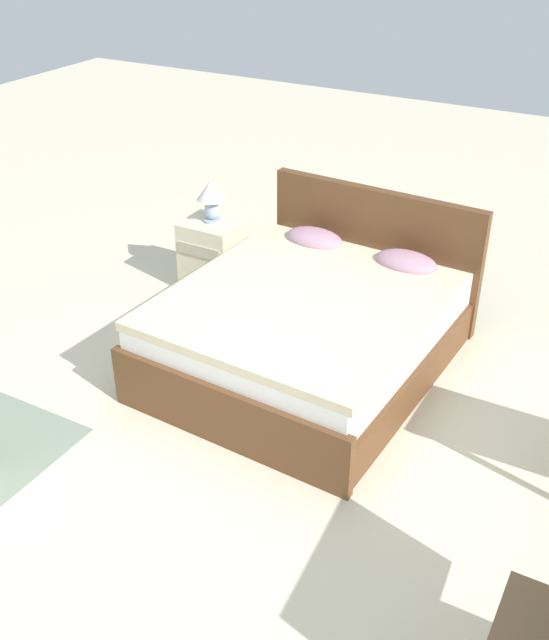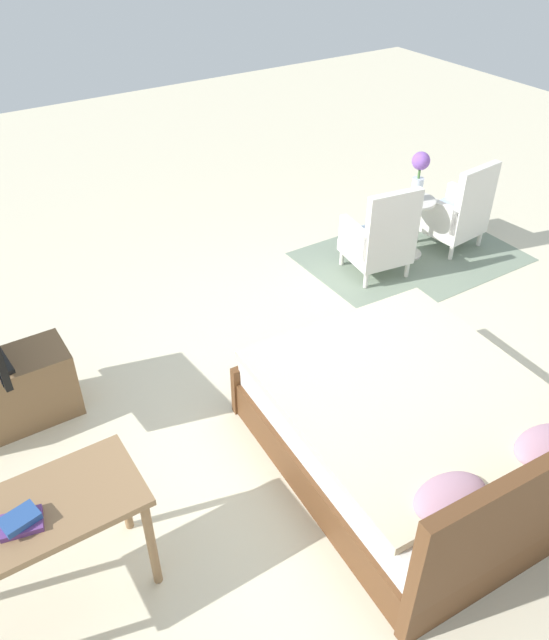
% 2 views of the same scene
% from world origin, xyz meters
% --- Properties ---
extents(ground_plane, '(16.00, 16.00, 0.00)m').
position_xyz_m(ground_plane, '(0.00, 0.00, 0.00)').
color(ground_plane, beige).
extents(bed, '(1.75, 2.07, 0.96)m').
position_xyz_m(bed, '(-0.11, 0.99, 0.30)').
color(bed, brown).
rests_on(bed, ground_plane).
extents(nightstand, '(0.44, 0.41, 0.57)m').
position_xyz_m(nightstand, '(-1.29, 1.61, 0.28)').
color(nightstand, beige).
rests_on(nightstand, ground_plane).
extents(table_lamp, '(0.22, 0.22, 0.33)m').
position_xyz_m(table_lamp, '(-1.29, 1.61, 0.78)').
color(table_lamp, '#9EADC6').
rests_on(table_lamp, nightstand).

